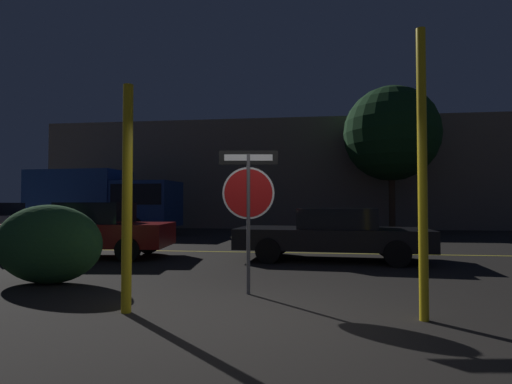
% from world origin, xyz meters
% --- Properties ---
extents(ground_plane, '(260.00, 260.00, 0.00)m').
position_xyz_m(ground_plane, '(0.00, 0.00, 0.00)').
color(ground_plane, black).
extents(road_center_stripe, '(42.18, 0.12, 0.01)m').
position_xyz_m(road_center_stripe, '(0.00, 6.77, 0.00)').
color(road_center_stripe, gold).
rests_on(road_center_stripe, ground_plane).
extents(stop_sign, '(0.92, 0.14, 2.25)m').
position_xyz_m(stop_sign, '(-0.36, 1.36, 1.59)').
color(stop_sign, '#4C4C51').
rests_on(stop_sign, ground_plane).
extents(yellow_pole_left, '(0.13, 0.13, 2.98)m').
position_xyz_m(yellow_pole_left, '(-1.78, 0.12, 1.49)').
color(yellow_pole_left, yellow).
rests_on(yellow_pole_left, ground_plane).
extents(yellow_pole_right, '(0.11, 0.11, 3.57)m').
position_xyz_m(yellow_pole_right, '(1.95, 0.22, 1.79)').
color(yellow_pole_right, yellow).
rests_on(yellow_pole_right, ground_plane).
extents(hedge_bush_1, '(1.98, 0.98, 1.40)m').
position_xyz_m(hedge_bush_1, '(-4.00, 1.74, 0.70)').
color(hedge_bush_1, '#285B2D').
rests_on(hedge_bush_1, ground_plane).
extents(passing_car_2, '(4.29, 2.17, 1.45)m').
position_xyz_m(passing_car_2, '(-5.07, 5.15, 0.72)').
color(passing_car_2, maroon).
rests_on(passing_car_2, ground_plane).
extents(passing_car_3, '(4.91, 2.27, 1.30)m').
position_xyz_m(passing_car_3, '(1.20, 5.40, 0.66)').
color(passing_car_3, black).
rests_on(passing_car_3, ground_plane).
extents(delivery_truck, '(7.09, 2.88, 3.00)m').
position_xyz_m(delivery_truck, '(-8.84, 12.94, 1.62)').
color(delivery_truck, navy).
rests_on(delivery_truck, ground_plane).
extents(tree_0, '(4.81, 4.81, 7.40)m').
position_xyz_m(tree_0, '(4.89, 16.04, 4.99)').
color(tree_0, '#422D1E').
rests_on(tree_0, ground_plane).
extents(building_backdrop, '(27.73, 3.35, 6.38)m').
position_xyz_m(building_backdrop, '(-1.32, 19.55, 3.19)').
color(building_backdrop, '#7A6B5B').
rests_on(building_backdrop, ground_plane).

